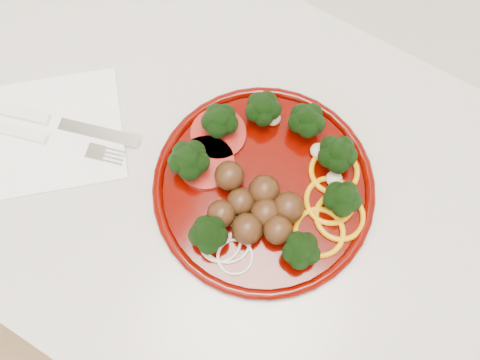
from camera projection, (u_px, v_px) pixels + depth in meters
The scene contains 5 objects.
counter at pixel (191, 223), 1.15m from camera, with size 2.40×0.60×0.90m.
plate at pixel (268, 183), 0.68m from camera, with size 0.29×0.29×0.06m.
napkin at pixel (60, 131), 0.73m from camera, with size 0.17×0.17×0.00m, color white.
knife at pixel (45, 119), 0.73m from camera, with size 0.21×0.08×0.01m.
fork at pixel (35, 137), 0.72m from camera, with size 0.18×0.07×0.01m.
Camera 1 is at (0.24, 1.51, 1.57)m, focal length 40.00 mm.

